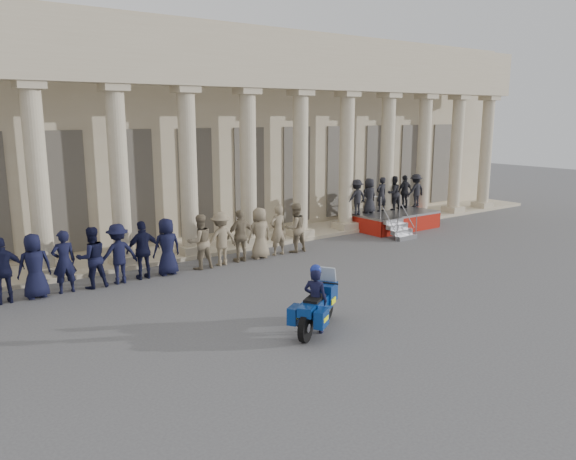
{
  "coord_description": "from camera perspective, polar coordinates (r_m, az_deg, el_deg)",
  "views": [
    {
      "loc": [
        -10.55,
        -10.79,
        5.28
      ],
      "look_at": [
        0.04,
        3.62,
        1.6
      ],
      "focal_mm": 35.0,
      "sensor_mm": 36.0,
      "label": 1
    }
  ],
  "objects": [
    {
      "name": "ground",
      "position": [
        15.99,
        7.67,
        -7.76
      ],
      "size": [
        90.0,
        90.0,
        0.0
      ],
      "primitive_type": "plane",
      "color": "#4C4C4F",
      "rests_on": "ground"
    },
    {
      "name": "reviewing_stand",
      "position": [
        27.0,
        10.23,
        3.07
      ],
      "size": [
        5.05,
        3.86,
        2.42
      ],
      "color": "gray",
      "rests_on": "ground"
    },
    {
      "name": "officer_rank",
      "position": [
        18.06,
        -22.51,
        -3.11
      ],
      "size": [
        18.74,
        0.73,
        1.92
      ],
      "color": "black",
      "rests_on": "ground"
    },
    {
      "name": "motorcycle",
      "position": [
        14.05,
        2.96,
        -7.7
      ],
      "size": [
        2.02,
        1.53,
        1.46
      ],
      "rotation": [
        0.0,
        0.0,
        0.55
      ],
      "color": "black",
      "rests_on": "ground"
    },
    {
      "name": "rider",
      "position": [
        13.87,
        2.81,
        -6.97
      ],
      "size": [
        0.65,
        0.71,
        1.73
      ],
      "rotation": [
        0.0,
        0.0,
        2.12
      ],
      "color": "black",
      "rests_on": "ground"
    },
    {
      "name": "building",
      "position": [
        27.64,
        -14.05,
        9.72
      ],
      "size": [
        40.0,
        12.5,
        9.0
      ],
      "color": "tan",
      "rests_on": "ground"
    }
  ]
}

